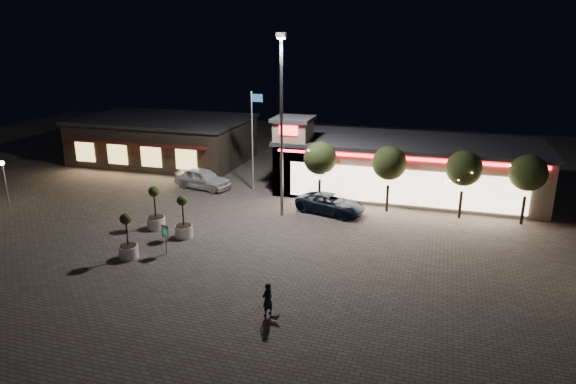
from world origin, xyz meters
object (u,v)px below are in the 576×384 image
(pedestrian, at_px, (267,299))
(valet_sign, at_px, (165,234))
(white_sedan, at_px, (203,178))
(pickup_truck, at_px, (331,204))
(planter_mid, at_px, (128,244))
(planter_left, at_px, (156,216))

(pedestrian, relative_size, valet_sign, 0.90)
(white_sedan, bearing_deg, pickup_truck, -91.64)
(planter_mid, height_order, valet_sign, planter_mid)
(planter_mid, bearing_deg, pickup_truck, 48.66)
(white_sedan, height_order, planter_left, planter_left)
(valet_sign, bearing_deg, white_sedan, 106.49)
(valet_sign, bearing_deg, planter_left, 128.17)
(pickup_truck, height_order, pedestrian, pedestrian)
(white_sedan, bearing_deg, planter_left, -161.09)
(pickup_truck, relative_size, valet_sign, 2.78)
(pickup_truck, height_order, planter_mid, planter_mid)
(white_sedan, distance_m, planter_mid, 13.75)
(pickup_truck, height_order, planter_left, planter_left)
(pickup_truck, distance_m, white_sedan, 11.72)
(white_sedan, relative_size, pedestrian, 3.08)
(white_sedan, height_order, planter_mid, planter_mid)
(planter_left, relative_size, planter_mid, 1.08)
(pickup_truck, xyz_separation_m, valet_sign, (-7.66, -9.69, 0.56))
(pickup_truck, height_order, valet_sign, valet_sign)
(pedestrian, bearing_deg, valet_sign, -89.70)
(pickup_truck, bearing_deg, pedestrian, -164.30)
(white_sedan, xyz_separation_m, planter_mid, (1.89, -13.62, -0.01))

